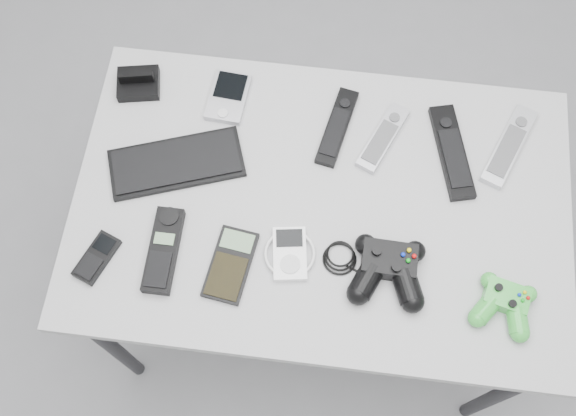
# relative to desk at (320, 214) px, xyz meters

# --- Properties ---
(floor) EXTENTS (3.50, 3.50, 0.00)m
(floor) POSITION_rel_desk_xyz_m (-0.04, 0.08, -0.64)
(floor) COLOR slate
(floor) RESTS_ON ground
(desk) EXTENTS (1.04, 0.67, 0.70)m
(desk) POSITION_rel_desk_xyz_m (0.00, 0.00, 0.00)
(desk) COLOR #9B9A9D
(desk) RESTS_ON floor
(pda_keyboard) EXTENTS (0.31, 0.21, 0.02)m
(pda_keyboard) POSITION_rel_desk_xyz_m (-0.32, 0.05, 0.07)
(pda_keyboard) COLOR black
(pda_keyboard) RESTS_ON desk
(dock_bracket) EXTENTS (0.11, 0.10, 0.05)m
(dock_bracket) POSITION_rel_desk_xyz_m (-0.44, 0.23, 0.09)
(dock_bracket) COLOR black
(dock_bracket) RESTS_ON desk
(pda) EXTENTS (0.09, 0.13, 0.02)m
(pda) POSITION_rel_desk_xyz_m (-0.23, 0.23, 0.07)
(pda) COLOR #A8A8AF
(pda) RESTS_ON desk
(remote_silver_a) EXTENTS (0.11, 0.18, 0.02)m
(remote_silver_a) POSITION_rel_desk_xyz_m (0.12, 0.17, 0.07)
(remote_silver_a) COLOR #A8A8AF
(remote_silver_a) RESTS_ON desk
(remote_black_a) EXTENTS (0.08, 0.20, 0.02)m
(remote_black_a) POSITION_rel_desk_xyz_m (0.01, 0.18, 0.07)
(remote_black_a) COLOR black
(remote_black_a) RESTS_ON desk
(remote_black_b) EXTENTS (0.11, 0.23, 0.02)m
(remote_black_b) POSITION_rel_desk_xyz_m (0.27, 0.15, 0.07)
(remote_black_b) COLOR black
(remote_black_b) RESTS_ON desk
(remote_silver_b) EXTENTS (0.12, 0.21, 0.02)m
(remote_silver_b) POSITION_rel_desk_xyz_m (0.39, 0.18, 0.07)
(remote_silver_b) COLOR #B9BAC0
(remote_silver_b) RESTS_ON desk
(mobile_phone) EXTENTS (0.08, 0.12, 0.02)m
(mobile_phone) POSITION_rel_desk_xyz_m (-0.44, -0.18, 0.07)
(mobile_phone) COLOR black
(mobile_phone) RESTS_ON desk
(cordless_handset) EXTENTS (0.06, 0.18, 0.03)m
(cordless_handset) POSITION_rel_desk_xyz_m (-0.31, -0.15, 0.07)
(cordless_handset) COLOR black
(cordless_handset) RESTS_ON desk
(calculator) EXTENTS (0.10, 0.16, 0.02)m
(calculator) POSITION_rel_desk_xyz_m (-0.17, -0.16, 0.07)
(calculator) COLOR black
(calculator) RESTS_ON desk
(mp3_player) EXTENTS (0.12, 0.13, 0.02)m
(mp3_player) POSITION_rel_desk_xyz_m (-0.05, -0.12, 0.07)
(mp3_player) COLOR white
(mp3_player) RESTS_ON desk
(controller_black) EXTENTS (0.26, 0.17, 0.05)m
(controller_black) POSITION_rel_desk_xyz_m (0.15, -0.13, 0.09)
(controller_black) COLOR black
(controller_black) RESTS_ON desk
(controller_green) EXTENTS (0.15, 0.15, 0.04)m
(controller_green) POSITION_rel_desk_xyz_m (0.38, -0.18, 0.08)
(controller_green) COLOR #278F2C
(controller_green) RESTS_ON desk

